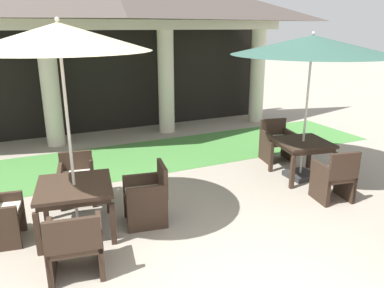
{
  "coord_description": "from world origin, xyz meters",
  "views": [
    {
      "loc": [
        -2.14,
        -2.09,
        2.79
      ],
      "look_at": [
        0.21,
        2.96,
        1.04
      ],
      "focal_mm": 35.0,
      "sensor_mm": 36.0,
      "label": 1
    }
  ],
  "objects_px": {
    "patio_umbrella_near_foreground": "(59,39)",
    "patio_table_mid_left": "(303,146)",
    "patio_chair_near_foreground_east": "(147,197)",
    "patio_chair_mid_left_north": "(277,142)",
    "patio_umbrella_mid_left": "(312,46)",
    "patio_chair_near_foreground_north": "(77,180)",
    "patio_table_near_foreground": "(75,191)",
    "patio_chair_near_foreground_south": "(75,244)",
    "terracotta_urn": "(79,187)",
    "patio_chair_mid_left_south": "(335,177)"
  },
  "relations": [
    {
      "from": "patio_umbrella_near_foreground",
      "to": "patio_table_mid_left",
      "type": "distance_m",
      "value": 4.68
    },
    {
      "from": "patio_chair_near_foreground_east",
      "to": "patio_umbrella_near_foreground",
      "type": "bearing_deg",
      "value": 90.0
    },
    {
      "from": "patio_chair_mid_left_north",
      "to": "patio_umbrella_near_foreground",
      "type": "bearing_deg",
      "value": 26.51
    },
    {
      "from": "patio_umbrella_mid_left",
      "to": "patio_table_mid_left",
      "type": "bearing_deg",
      "value": -26.57
    },
    {
      "from": "patio_chair_near_foreground_east",
      "to": "patio_chair_mid_left_north",
      "type": "relative_size",
      "value": 1.03
    },
    {
      "from": "patio_umbrella_mid_left",
      "to": "patio_chair_near_foreground_north",
      "type": "bearing_deg",
      "value": 169.73
    },
    {
      "from": "patio_chair_near_foreground_east",
      "to": "patio_table_mid_left",
      "type": "xyz_separation_m",
      "value": [
        3.22,
        0.41,
        0.22
      ]
    },
    {
      "from": "patio_table_near_foreground",
      "to": "patio_umbrella_mid_left",
      "type": "xyz_separation_m",
      "value": [
        4.21,
        0.25,
        1.83
      ]
    },
    {
      "from": "patio_table_mid_left",
      "to": "patio_umbrella_mid_left",
      "type": "distance_m",
      "value": 1.83
    },
    {
      "from": "patio_chair_near_foreground_south",
      "to": "patio_table_mid_left",
      "type": "height_order",
      "value": "patio_chair_near_foreground_south"
    },
    {
      "from": "patio_umbrella_near_foreground",
      "to": "patio_chair_near_foreground_south",
      "type": "bearing_deg",
      "value": -99.14
    },
    {
      "from": "patio_chair_near_foreground_north",
      "to": "patio_chair_near_foreground_south",
      "type": "bearing_deg",
      "value": 90.0
    },
    {
      "from": "patio_chair_near_foreground_south",
      "to": "patio_chair_near_foreground_east",
      "type": "bearing_deg",
      "value": 44.96
    },
    {
      "from": "patio_chair_mid_left_north",
      "to": "patio_chair_near_foreground_north",
      "type": "bearing_deg",
      "value": 14.26
    },
    {
      "from": "patio_umbrella_near_foreground",
      "to": "patio_umbrella_mid_left",
      "type": "bearing_deg",
      "value": 3.4
    },
    {
      "from": "patio_chair_near_foreground_north",
      "to": "terracotta_urn",
      "type": "distance_m",
      "value": 0.31
    },
    {
      "from": "patio_chair_near_foreground_south",
      "to": "patio_umbrella_mid_left",
      "type": "distance_m",
      "value": 4.99
    },
    {
      "from": "patio_chair_near_foreground_south",
      "to": "patio_table_near_foreground",
      "type": "bearing_deg",
      "value": 90.0
    },
    {
      "from": "patio_table_near_foreground",
      "to": "patio_chair_mid_left_north",
      "type": "bearing_deg",
      "value": 16.15
    },
    {
      "from": "patio_table_mid_left",
      "to": "patio_chair_mid_left_north",
      "type": "xyz_separation_m",
      "value": [
        0.19,
        1.02,
        -0.22
      ]
    },
    {
      "from": "terracotta_urn",
      "to": "patio_table_mid_left",
      "type": "bearing_deg",
      "value": -13.28
    },
    {
      "from": "patio_table_near_foreground",
      "to": "patio_chair_mid_left_south",
      "type": "bearing_deg",
      "value": -10.88
    },
    {
      "from": "patio_chair_near_foreground_east",
      "to": "patio_table_mid_left",
      "type": "height_order",
      "value": "patio_chair_near_foreground_east"
    },
    {
      "from": "patio_chair_near_foreground_south",
      "to": "patio_chair_near_foreground_east",
      "type": "xyz_separation_m",
      "value": [
        1.15,
        0.83,
        0.01
      ]
    },
    {
      "from": "patio_chair_near_foreground_east",
      "to": "patio_chair_mid_left_north",
      "type": "height_order",
      "value": "patio_chair_near_foreground_east"
    },
    {
      "from": "patio_umbrella_near_foreground",
      "to": "patio_chair_near_foreground_south",
      "type": "height_order",
      "value": "patio_umbrella_near_foreground"
    },
    {
      "from": "patio_umbrella_near_foreground",
      "to": "patio_chair_mid_left_north",
      "type": "height_order",
      "value": "patio_umbrella_near_foreground"
    },
    {
      "from": "patio_chair_mid_left_north",
      "to": "terracotta_urn",
      "type": "distance_m",
      "value": 4.2
    },
    {
      "from": "patio_table_near_foreground",
      "to": "patio_chair_mid_left_north",
      "type": "height_order",
      "value": "patio_chair_mid_left_north"
    },
    {
      "from": "patio_chair_near_foreground_south",
      "to": "patio_umbrella_mid_left",
      "type": "height_order",
      "value": "patio_umbrella_mid_left"
    },
    {
      "from": "patio_table_mid_left",
      "to": "patio_table_near_foreground",
      "type": "bearing_deg",
      "value": -176.6
    },
    {
      "from": "patio_table_near_foreground",
      "to": "patio_chair_near_foreground_north",
      "type": "xyz_separation_m",
      "value": [
        0.16,
        0.98,
        -0.23
      ]
    },
    {
      "from": "patio_chair_mid_left_north",
      "to": "terracotta_urn",
      "type": "height_order",
      "value": "patio_chair_mid_left_north"
    },
    {
      "from": "patio_umbrella_mid_left",
      "to": "terracotta_urn",
      "type": "relative_size",
      "value": 7.01
    },
    {
      "from": "patio_umbrella_near_foreground",
      "to": "patio_chair_near_foreground_north",
      "type": "height_order",
      "value": "patio_umbrella_near_foreground"
    },
    {
      "from": "patio_table_mid_left",
      "to": "patio_chair_mid_left_north",
      "type": "height_order",
      "value": "patio_chair_mid_left_north"
    },
    {
      "from": "patio_table_mid_left",
      "to": "patio_chair_mid_left_south",
      "type": "height_order",
      "value": "patio_chair_mid_left_south"
    },
    {
      "from": "patio_chair_near_foreground_east",
      "to": "patio_chair_mid_left_north",
      "type": "bearing_deg",
      "value": -58.06
    },
    {
      "from": "patio_chair_mid_left_south",
      "to": "patio_umbrella_near_foreground",
      "type": "bearing_deg",
      "value": 179.47
    },
    {
      "from": "patio_chair_near_foreground_north",
      "to": "patio_table_mid_left",
      "type": "xyz_separation_m",
      "value": [
        4.05,
        -0.73,
        0.24
      ]
    },
    {
      "from": "patio_umbrella_near_foreground",
      "to": "terracotta_urn",
      "type": "height_order",
      "value": "patio_umbrella_near_foreground"
    },
    {
      "from": "patio_umbrella_mid_left",
      "to": "patio_chair_mid_left_north",
      "type": "relative_size",
      "value": 3.28
    },
    {
      "from": "patio_table_mid_left",
      "to": "patio_chair_mid_left_north",
      "type": "relative_size",
      "value": 1.23
    },
    {
      "from": "patio_chair_near_foreground_south",
      "to": "terracotta_urn",
      "type": "distance_m",
      "value": 2.23
    },
    {
      "from": "patio_chair_mid_left_south",
      "to": "terracotta_urn",
      "type": "relative_size",
      "value": 2.23
    },
    {
      "from": "patio_umbrella_near_foreground",
      "to": "patio_chair_mid_left_north",
      "type": "distance_m",
      "value": 5.09
    },
    {
      "from": "patio_table_mid_left",
      "to": "terracotta_urn",
      "type": "height_order",
      "value": "patio_table_mid_left"
    },
    {
      "from": "patio_table_mid_left",
      "to": "terracotta_urn",
      "type": "xyz_separation_m",
      "value": [
        -4.0,
        0.94,
        -0.47
      ]
    },
    {
      "from": "patio_table_near_foreground",
      "to": "patio_chair_mid_left_north",
      "type": "xyz_separation_m",
      "value": [
        4.4,
        1.27,
        -0.21
      ]
    },
    {
      "from": "patio_chair_near_foreground_east",
      "to": "patio_table_mid_left",
      "type": "distance_m",
      "value": 3.26
    }
  ]
}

